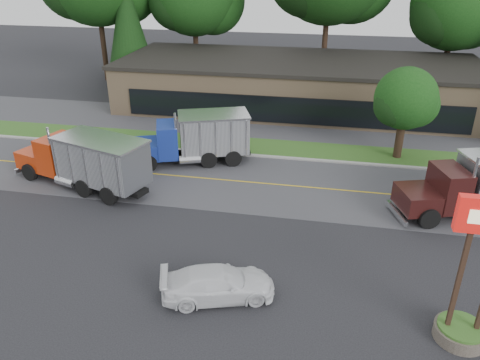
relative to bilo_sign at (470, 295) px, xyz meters
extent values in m
plane|color=#2F2F34|center=(-10.50, 2.50, -2.02)|extent=(140.00, 140.00, 0.00)
cube|color=#55555A|center=(-10.50, 11.50, -2.02)|extent=(60.00, 8.00, 0.02)
cube|color=gold|center=(-10.50, 11.50, -2.02)|extent=(60.00, 0.12, 0.01)
cube|color=#9E9E99|center=(-10.50, 15.70, -2.02)|extent=(60.00, 0.30, 0.12)
cube|color=#31561D|center=(-10.50, 17.50, -2.02)|extent=(60.00, 3.40, 0.03)
cube|color=#55555A|center=(-10.50, 22.50, -2.02)|extent=(60.00, 7.00, 0.02)
cube|color=tan|center=(-8.50, 28.50, -0.02)|extent=(32.00, 12.00, 4.00)
cylinder|color=#6B6054|center=(0.00, 0.00, -1.77)|extent=(1.90, 1.90, 0.50)
cylinder|color=#31561D|center=(0.00, 0.00, -1.47)|extent=(1.70, 1.70, 0.10)
cube|color=#332116|center=(-0.50, 0.00, 0.58)|extent=(0.16, 0.16, 5.00)
cylinder|color=#382619|center=(-30.50, 34.50, 1.05)|extent=(0.56, 0.56, 6.15)
cylinder|color=#382619|center=(-20.50, 36.50, 0.52)|extent=(0.56, 0.56, 5.08)
sphere|color=#123B10|center=(-18.76, 37.66, 6.25)|extent=(6.96, 6.96, 6.96)
sphere|color=black|center=(-21.95, 35.63, 6.54)|extent=(6.38, 6.38, 6.38)
cylinder|color=#382619|center=(-6.50, 36.50, 1.30)|extent=(0.56, 0.56, 6.64)
cylinder|color=#382619|center=(5.50, 35.50, 0.28)|extent=(0.56, 0.56, 4.61)
sphere|color=#123B10|center=(5.50, 35.50, 6.54)|extent=(8.43, 8.43, 8.43)
sphere|color=#123B10|center=(7.08, 36.55, 5.49)|extent=(6.32, 6.32, 6.32)
sphere|color=black|center=(4.18, 34.71, 5.75)|extent=(5.80, 5.80, 5.80)
cylinder|color=#382619|center=(-26.50, 32.50, -1.52)|extent=(0.44, 0.44, 1.00)
cone|color=black|center=(-26.50, 32.50, 4.40)|extent=(5.13, 5.13, 10.50)
cylinder|color=#382619|center=(-0.50, 17.50, -0.88)|extent=(0.56, 0.56, 2.29)
sphere|color=#123B10|center=(-0.50, 17.50, 2.23)|extent=(4.19, 4.19, 4.19)
sphere|color=#123B10|center=(0.29, 18.02, 1.71)|extent=(3.14, 3.14, 3.14)
sphere|color=black|center=(-1.15, 17.11, 1.84)|extent=(2.88, 2.88, 2.88)
cube|color=black|center=(-19.79, 9.11, -1.45)|extent=(8.81, 3.66, 0.28)
cube|color=#BB300D|center=(-23.48, 10.28, -0.90)|extent=(2.73, 2.84, 1.10)
cube|color=#BB300D|center=(-21.82, 9.75, -0.30)|extent=(2.21, 2.76, 2.20)
cube|color=black|center=(-22.47, 9.96, 0.10)|extent=(0.69, 2.02, 0.90)
cube|color=silver|center=(-18.31, 8.64, 0.00)|extent=(5.84, 4.00, 2.50)
cube|color=silver|center=(-18.31, 8.64, 1.30)|extent=(6.03, 4.19, 0.12)
cylinder|color=black|center=(-22.95, 11.32, -1.45)|extent=(1.15, 0.67, 1.10)
cylinder|color=black|center=(-23.65, 9.13, -1.45)|extent=(1.15, 0.67, 1.10)
cylinder|color=black|center=(-17.59, 9.62, -1.45)|extent=(1.15, 0.67, 1.10)
cylinder|color=black|center=(-18.28, 7.42, -1.45)|extent=(1.15, 0.67, 1.10)
cube|color=black|center=(-14.24, 14.00, -1.45)|extent=(7.46, 3.50, 0.28)
cube|color=navy|center=(-17.34, 12.89, -0.90)|extent=(2.48, 2.78, 1.10)
cube|color=navy|center=(-15.95, 13.39, -0.30)|extent=(2.05, 2.70, 2.20)
cube|color=black|center=(-16.49, 13.19, 0.10)|extent=(0.77, 2.00, 0.90)
cube|color=silver|center=(-13.00, 14.44, 0.00)|extent=(5.10, 3.88, 2.50)
cube|color=silver|center=(-13.00, 14.44, 1.30)|extent=(5.29, 4.07, 0.12)
cylinder|color=black|center=(-17.57, 14.03, -1.45)|extent=(1.15, 0.70, 1.10)
cylinder|color=black|center=(-16.80, 11.86, -1.45)|extent=(1.15, 0.70, 1.10)
cylinder|color=black|center=(-13.08, 15.64, -1.45)|extent=(1.15, 0.70, 1.10)
cylinder|color=black|center=(-12.31, 13.47, -1.45)|extent=(1.15, 0.70, 1.10)
cube|color=black|center=(2.99, 10.09, -1.45)|extent=(8.10, 3.40, 0.28)
cube|color=black|center=(-0.40, 9.03, -0.90)|extent=(2.55, 2.78, 1.10)
cube|color=black|center=(1.12, 9.51, -0.30)|extent=(2.08, 2.72, 2.20)
cube|color=black|center=(0.53, 9.32, 0.10)|extent=(0.69, 2.02, 0.90)
cylinder|color=black|center=(-0.58, 10.18, -1.45)|extent=(1.15, 0.66, 1.10)
cylinder|color=black|center=(0.11, 7.99, -1.45)|extent=(1.15, 0.66, 1.10)
imported|color=white|center=(-9.39, 0.56, -1.34)|extent=(5.05, 3.28, 1.36)
camera|label=1|loc=(-5.51, -14.49, 10.97)|focal=35.00mm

